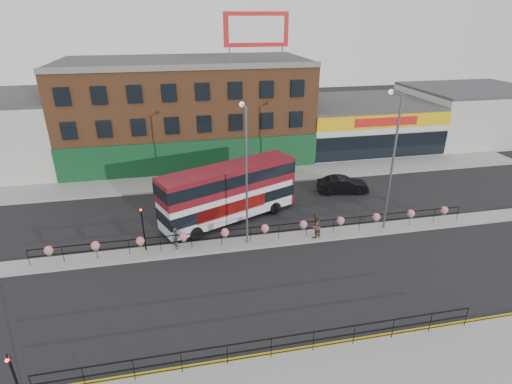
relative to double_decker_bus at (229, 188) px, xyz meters
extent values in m
plane|color=black|center=(1.85, -3.82, -2.66)|extent=(120.00, 120.00, 0.00)
cube|color=gray|center=(1.85, 8.18, -2.58)|extent=(60.00, 4.00, 0.15)
cube|color=gray|center=(1.85, -3.82, -2.58)|extent=(60.00, 1.60, 0.15)
cube|color=gold|center=(1.85, -13.52, -2.65)|extent=(60.00, 0.10, 0.01)
cube|color=gold|center=(1.85, -13.70, -2.65)|extent=(60.00, 0.10, 0.01)
cube|color=brown|center=(-2.15, 16.18, 2.34)|extent=(25.00, 12.00, 10.00)
cube|color=#3F3F42|center=(-2.15, 16.18, 7.49)|extent=(25.00, 12.00, 0.30)
cube|color=#104020|center=(-2.15, 10.10, -0.96)|extent=(25.00, 0.25, 3.40)
cube|color=silver|center=(17.85, 16.18, -0.16)|extent=(15.00, 12.00, 5.00)
cube|color=#3F3F42|center=(17.85, 16.18, 2.49)|extent=(15.00, 12.00, 0.30)
cube|color=#E0AC0B|center=(17.85, 10.10, 1.64)|extent=(15.00, 0.25, 1.40)
cube|color=red|center=(17.85, 9.98, 1.64)|extent=(7.00, 0.10, 0.90)
cube|color=black|center=(17.85, 10.10, -1.06)|extent=(15.00, 0.25, 2.60)
cube|color=#B7B6B1|center=(32.60, 16.18, 0.34)|extent=(14.50, 12.00, 6.00)
cube|color=#3F3F42|center=(32.60, 16.18, 3.49)|extent=(14.50, 12.00, 0.30)
cube|color=red|center=(4.35, 11.18, 10.54)|extent=(6.00, 0.25, 3.00)
cube|color=silver|center=(4.35, 11.04, 10.54)|extent=(5.10, 0.04, 2.25)
cylinder|color=slate|center=(1.85, 11.18, 8.34)|extent=(0.12, 0.12, 1.40)
cylinder|color=slate|center=(6.85, 11.18, 8.34)|extent=(0.12, 0.12, 1.40)
cube|color=black|center=(1.85, -3.82, -1.41)|extent=(30.00, 0.05, 0.05)
cube|color=black|center=(1.85, -3.82, -1.90)|extent=(30.00, 0.05, 0.05)
cylinder|color=black|center=(-13.15, -3.82, -1.96)|extent=(0.04, 0.04, 1.10)
cylinder|color=black|center=(-11.15, -3.82, -1.96)|extent=(0.04, 0.04, 1.10)
cylinder|color=black|center=(-9.15, -3.82, -1.96)|extent=(0.04, 0.04, 1.10)
cylinder|color=black|center=(-7.15, -3.82, -1.96)|extent=(0.04, 0.04, 1.10)
cylinder|color=black|center=(-5.15, -3.82, -1.96)|extent=(0.04, 0.04, 1.10)
cylinder|color=black|center=(-3.15, -3.82, -1.96)|extent=(0.04, 0.04, 1.10)
cylinder|color=black|center=(-1.15, -3.82, -1.96)|extent=(0.04, 0.04, 1.10)
cylinder|color=black|center=(0.85, -3.82, -1.96)|extent=(0.04, 0.04, 1.10)
cylinder|color=black|center=(2.85, -3.82, -1.96)|extent=(0.04, 0.04, 1.10)
cylinder|color=black|center=(4.85, -3.82, -1.96)|extent=(0.04, 0.04, 1.10)
cylinder|color=black|center=(6.85, -3.82, -1.96)|extent=(0.04, 0.04, 1.10)
cylinder|color=black|center=(8.85, -3.82, -1.96)|extent=(0.04, 0.04, 1.10)
cylinder|color=black|center=(10.85, -3.82, -1.96)|extent=(0.04, 0.04, 1.10)
cylinder|color=black|center=(12.85, -3.82, -1.96)|extent=(0.04, 0.04, 1.10)
cylinder|color=black|center=(14.85, -3.82, -1.96)|extent=(0.04, 0.04, 1.10)
cylinder|color=black|center=(16.85, -3.82, -1.96)|extent=(0.04, 0.04, 1.10)
sphere|color=#CC6C76|center=(-11.90, -3.82, -1.56)|extent=(0.56, 0.56, 0.56)
sphere|color=#1B5819|center=(-11.90, -3.82, -1.79)|extent=(0.36, 0.36, 0.36)
sphere|color=#CC6C76|center=(-9.15, -3.82, -1.56)|extent=(0.56, 0.56, 0.56)
sphere|color=#1B5819|center=(-9.15, -3.82, -1.79)|extent=(0.36, 0.36, 0.36)
sphere|color=#CC6C76|center=(-6.40, -3.82, -1.56)|extent=(0.56, 0.56, 0.56)
sphere|color=#1B5819|center=(-6.40, -3.82, -1.79)|extent=(0.36, 0.36, 0.36)
sphere|color=#CC6C76|center=(-3.65, -3.82, -1.56)|extent=(0.56, 0.56, 0.56)
sphere|color=#1B5819|center=(-3.65, -3.82, -1.79)|extent=(0.36, 0.36, 0.36)
sphere|color=#CC6C76|center=(-0.90, -3.82, -1.56)|extent=(0.56, 0.56, 0.56)
sphere|color=#1B5819|center=(-0.90, -3.82, -1.79)|extent=(0.36, 0.36, 0.36)
sphere|color=#CC6C76|center=(1.85, -3.82, -1.56)|extent=(0.56, 0.56, 0.56)
sphere|color=#1B5819|center=(1.85, -3.82, -1.79)|extent=(0.36, 0.36, 0.36)
sphere|color=#CC6C76|center=(4.60, -3.82, -1.56)|extent=(0.56, 0.56, 0.56)
sphere|color=#1B5819|center=(4.60, -3.82, -1.79)|extent=(0.36, 0.36, 0.36)
sphere|color=#CC6C76|center=(7.35, -3.82, -1.56)|extent=(0.56, 0.56, 0.56)
sphere|color=#1B5819|center=(7.35, -3.82, -1.79)|extent=(0.36, 0.36, 0.36)
sphere|color=#CC6C76|center=(10.10, -3.82, -1.56)|extent=(0.56, 0.56, 0.56)
sphere|color=#1B5819|center=(10.10, -3.82, -1.79)|extent=(0.36, 0.36, 0.36)
sphere|color=#CC6C76|center=(12.85, -3.82, -1.56)|extent=(0.56, 0.56, 0.56)
sphere|color=#1B5819|center=(12.85, -3.82, -1.79)|extent=(0.36, 0.36, 0.36)
sphere|color=#CC6C76|center=(15.60, -3.82, -1.56)|extent=(0.56, 0.56, 0.56)
sphere|color=#1B5819|center=(15.60, -3.82, -1.79)|extent=(0.36, 0.36, 0.36)
cube|color=black|center=(-0.15, -13.92, -1.41)|extent=(20.00, 0.05, 0.05)
cube|color=black|center=(-0.15, -13.92, -1.90)|extent=(20.00, 0.05, 0.05)
cylinder|color=black|center=(-8.15, -13.92, -1.96)|extent=(0.04, 0.04, 1.10)
cylinder|color=black|center=(-6.15, -13.92, -1.96)|extent=(0.04, 0.04, 1.10)
cylinder|color=black|center=(-4.15, -13.92, -1.96)|extent=(0.04, 0.04, 1.10)
cylinder|color=black|center=(-2.15, -13.92, -1.96)|extent=(0.04, 0.04, 1.10)
cylinder|color=black|center=(-0.15, -13.92, -1.96)|extent=(0.04, 0.04, 1.10)
cylinder|color=black|center=(1.85, -13.92, -1.96)|extent=(0.04, 0.04, 1.10)
cylinder|color=black|center=(3.85, -13.92, -1.96)|extent=(0.04, 0.04, 1.10)
cylinder|color=black|center=(5.85, -13.92, -1.96)|extent=(0.04, 0.04, 1.10)
cylinder|color=black|center=(7.85, -13.92, -1.96)|extent=(0.04, 0.04, 1.10)
cylinder|color=black|center=(9.85, -13.92, -1.96)|extent=(0.04, 0.04, 1.10)
cube|color=silver|center=(-0.05, -0.02, -0.35)|extent=(10.68, 6.44, 3.85)
cube|color=maroon|center=(-0.05, -0.02, 0.76)|extent=(10.75, 6.52, 1.73)
cube|color=black|center=(-0.05, -0.02, -1.02)|extent=(10.78, 6.54, 0.87)
cube|color=black|center=(-0.05, -0.02, 0.91)|extent=(10.81, 6.57, 0.87)
cube|color=maroon|center=(-0.05, -0.02, 1.61)|extent=(10.68, 6.44, 0.12)
cube|color=maroon|center=(4.76, 2.08, -0.35)|extent=(1.17, 2.34, 3.85)
cube|color=red|center=(0.00, -1.33, -1.07)|extent=(5.31, 2.34, 0.96)
cylinder|color=black|center=(-2.75, -2.51, -2.18)|extent=(1.00, 0.65, 0.96)
cylinder|color=black|center=(-3.71, -0.30, -2.18)|extent=(1.00, 0.65, 0.96)
cylinder|color=black|center=(3.61, 0.26, -2.18)|extent=(1.00, 0.65, 0.96)
cylinder|color=black|center=(2.65, 2.47, -2.18)|extent=(1.00, 0.65, 0.96)
imported|color=black|center=(10.46, 3.07, -1.93)|extent=(2.88, 4.87, 1.45)
imported|color=#28282F|center=(-4.13, -3.57, -1.75)|extent=(0.65, 0.50, 1.52)
imported|color=#483528|center=(5.39, -4.11, -1.62)|extent=(1.45, 1.42, 1.77)
cylinder|color=slate|center=(0.60, -3.92, 2.16)|extent=(0.15, 0.15, 9.33)
cylinder|color=slate|center=(0.60, -3.22, 6.73)|extent=(0.09, 1.40, 0.09)
sphere|color=silver|center=(0.60, -2.52, 6.68)|extent=(0.34, 0.34, 0.34)
cylinder|color=slate|center=(10.75, -3.84, 2.35)|extent=(0.16, 0.16, 9.71)
cylinder|color=slate|center=(10.75, -3.11, 7.11)|extent=(0.10, 1.46, 0.10)
sphere|color=silver|center=(10.75, -2.38, 7.06)|extent=(0.35, 0.35, 0.35)
imported|color=black|center=(-10.15, -14.82, 0.69)|extent=(0.15, 0.18, 0.90)
sphere|color=#FF190C|center=(-10.15, -14.94, 0.51)|extent=(0.14, 0.14, 0.14)
cylinder|color=black|center=(-6.15, -3.42, -0.91)|extent=(0.10, 0.10, 3.20)
imported|color=black|center=(-6.15, -3.42, 0.69)|extent=(0.15, 0.18, 0.90)
sphere|color=#FF190C|center=(-6.15, -3.54, 0.51)|extent=(0.14, 0.14, 0.14)
camera|label=1|loc=(-3.56, -27.05, 11.81)|focal=28.00mm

